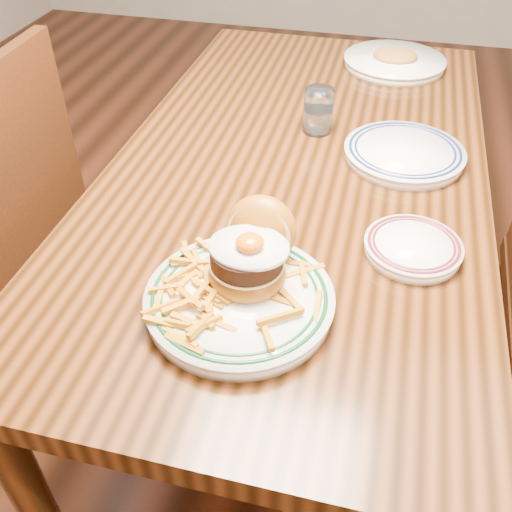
# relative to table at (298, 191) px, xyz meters

# --- Properties ---
(floor) EXTENTS (6.00, 6.00, 0.00)m
(floor) POSITION_rel_table_xyz_m (0.00, 0.00, -0.66)
(floor) COLOR black
(floor) RESTS_ON ground
(table) EXTENTS (0.85, 1.60, 0.75)m
(table) POSITION_rel_table_xyz_m (0.00, 0.00, 0.00)
(table) COLOR black
(table) RESTS_ON floor
(main_plate) EXTENTS (0.32, 0.33, 0.15)m
(main_plate) POSITION_rel_table_xyz_m (-0.01, -0.48, 0.13)
(main_plate) COLOR white
(main_plate) RESTS_ON table
(side_plate) EXTENTS (0.18, 0.19, 0.03)m
(side_plate) POSITION_rel_table_xyz_m (0.27, -0.28, 0.10)
(side_plate) COLOR white
(side_plate) RESTS_ON table
(rear_plate) EXTENTS (0.28, 0.28, 0.03)m
(rear_plate) POSITION_rel_table_xyz_m (0.23, 0.06, 0.11)
(rear_plate) COLOR white
(rear_plate) RESTS_ON table
(water_glass) EXTENTS (0.07, 0.07, 0.11)m
(water_glass) POSITION_rel_table_xyz_m (0.02, 0.15, 0.14)
(water_glass) COLOR white
(water_glass) RESTS_ON table
(far_plate) EXTENTS (0.31, 0.31, 0.05)m
(far_plate) POSITION_rel_table_xyz_m (0.18, 0.60, 0.11)
(far_plate) COLOR white
(far_plate) RESTS_ON table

